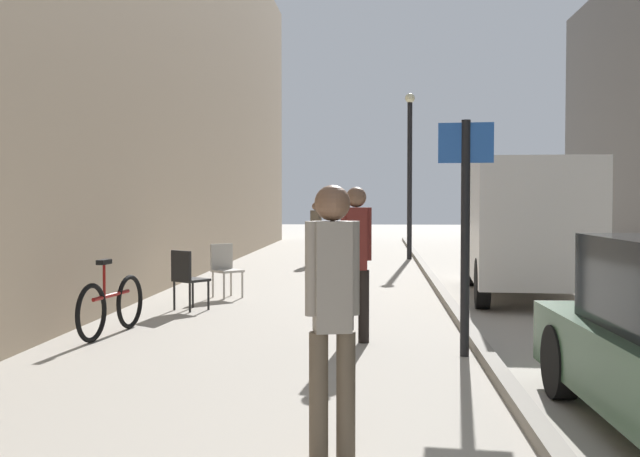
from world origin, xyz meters
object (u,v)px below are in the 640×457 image
(pedestrian_far_crossing, at_px, (356,253))
(delivery_van, at_px, (525,225))
(pedestrian_main_foreground, at_px, (316,228))
(pedestrian_mid_block, at_px, (332,302))
(bicycle_leaning, at_px, (111,305))
(cafe_chair_near_window, at_px, (187,276))
(cafe_chair_by_doorway, at_px, (225,266))
(street_sign_post, at_px, (465,216))
(lamp_post, at_px, (410,165))

(pedestrian_far_crossing, height_order, delivery_van, delivery_van)
(pedestrian_main_foreground, distance_m, pedestrian_far_crossing, 11.58)
(pedestrian_mid_block, distance_m, bicycle_leaning, 5.54)
(pedestrian_main_foreground, distance_m, cafe_chair_near_window, 9.08)
(cafe_chair_near_window, bearing_deg, pedestrian_far_crossing, -6.83)
(cafe_chair_by_doorway, bearing_deg, bicycle_leaning, 37.50)
(pedestrian_mid_block, bearing_deg, street_sign_post, 57.98)
(delivery_van, distance_m, street_sign_post, 5.62)
(pedestrian_main_foreground, relative_size, street_sign_post, 0.63)
(street_sign_post, distance_m, cafe_chair_by_doorway, 6.23)
(delivery_van, bearing_deg, bicycle_leaning, -140.43)
(delivery_van, relative_size, cafe_chair_near_window, 5.30)
(pedestrian_mid_block, height_order, delivery_van, delivery_van)
(delivery_van, distance_m, cafe_chair_by_doorway, 5.37)
(pedestrian_mid_block, distance_m, pedestrian_far_crossing, 4.26)
(pedestrian_mid_block, xyz_separation_m, bicycle_leaning, (-3.07, 4.56, -0.67))
(street_sign_post, relative_size, cafe_chair_near_window, 2.77)
(cafe_chair_near_window, bearing_deg, lamp_post, 106.40)
(delivery_van, bearing_deg, pedestrian_main_foreground, 125.41)
(lamp_post, relative_size, cafe_chair_near_window, 5.06)
(street_sign_post, height_order, lamp_post, lamp_post)
(pedestrian_far_crossing, distance_m, delivery_van, 5.46)
(delivery_van, bearing_deg, pedestrian_far_crossing, -118.10)
(street_sign_post, relative_size, cafe_chair_by_doorway, 2.77)
(bicycle_leaning, bearing_deg, street_sign_post, -5.53)
(pedestrian_main_foreground, xyz_separation_m, bicycle_leaning, (-1.75, -11.20, -0.57))
(pedestrian_main_foreground, bearing_deg, bicycle_leaning, 100.35)
(pedestrian_far_crossing, distance_m, bicycle_leaning, 3.21)
(pedestrian_main_foreground, height_order, lamp_post, lamp_post)
(bicycle_leaning, distance_m, cafe_chair_by_doorway, 4.00)
(pedestrian_far_crossing, bearing_deg, street_sign_post, -39.08)
(pedestrian_main_foreground, distance_m, delivery_van, 8.07)
(pedestrian_far_crossing, distance_m, street_sign_post, 1.49)
(pedestrian_mid_block, height_order, pedestrian_far_crossing, pedestrian_far_crossing)
(pedestrian_main_foreground, xyz_separation_m, lamp_post, (2.57, 1.72, 1.77))
(pedestrian_far_crossing, height_order, cafe_chair_near_window, pedestrian_far_crossing)
(lamp_post, distance_m, bicycle_leaning, 13.82)
(pedestrian_far_crossing, bearing_deg, cafe_chair_by_doorway, 111.38)
(pedestrian_mid_block, distance_m, lamp_post, 17.61)
(delivery_van, bearing_deg, cafe_chair_by_doorway, -171.93)
(pedestrian_mid_block, distance_m, cafe_chair_by_doorway, 8.84)
(pedestrian_mid_block, distance_m, street_sign_post, 3.79)
(pedestrian_main_foreground, xyz_separation_m, pedestrian_far_crossing, (1.37, -11.50, 0.14))
(delivery_van, distance_m, bicycle_leaning, 7.46)
(pedestrian_mid_block, bearing_deg, pedestrian_far_crossing, 76.99)
(pedestrian_mid_block, xyz_separation_m, street_sign_post, (1.27, 3.54, 0.49))
(pedestrian_mid_block, height_order, cafe_chair_by_doorway, pedestrian_mid_block)
(lamp_post, bearing_deg, delivery_van, -78.97)
(pedestrian_mid_block, xyz_separation_m, delivery_van, (2.92, 8.90, 0.22))
(delivery_van, xyz_separation_m, lamp_post, (-1.67, 8.58, 1.44))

